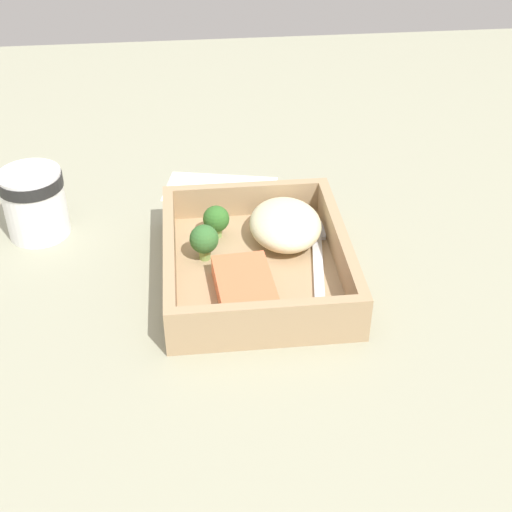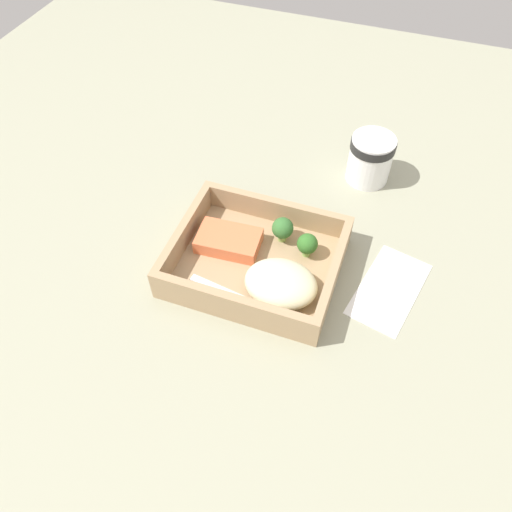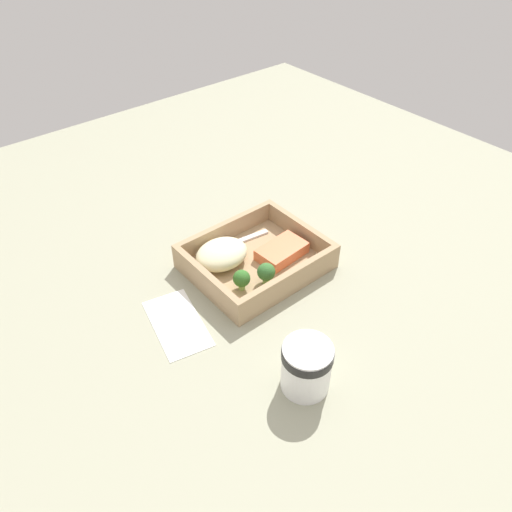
% 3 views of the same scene
% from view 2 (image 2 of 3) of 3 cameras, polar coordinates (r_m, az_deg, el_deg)
% --- Properties ---
extents(ground_plane, '(1.60, 1.60, 0.02)m').
position_cam_2_polar(ground_plane, '(0.75, 0.00, -1.78)').
color(ground_plane, '#999980').
extents(takeout_tray, '(0.24, 0.20, 0.01)m').
position_cam_2_polar(takeout_tray, '(0.74, 0.00, -1.02)').
color(takeout_tray, tan).
rests_on(takeout_tray, ground_plane).
extents(tray_rim, '(0.24, 0.20, 0.04)m').
position_cam_2_polar(tray_rim, '(0.72, 0.00, 0.25)').
color(tray_rim, tan).
rests_on(tray_rim, takeout_tray).
extents(salmon_fillet, '(0.10, 0.07, 0.02)m').
position_cam_2_polar(salmon_fillet, '(0.75, -3.14, 1.77)').
color(salmon_fillet, '#EB7346').
rests_on(salmon_fillet, takeout_tray).
extents(mashed_potatoes, '(0.10, 0.08, 0.04)m').
position_cam_2_polar(mashed_potatoes, '(0.69, 2.86, -3.18)').
color(mashed_potatoes, beige).
rests_on(mashed_potatoes, takeout_tray).
extents(broccoli_floret_1, '(0.03, 0.03, 0.04)m').
position_cam_2_polar(broccoli_floret_1, '(0.73, 5.89, 1.34)').
color(broccoli_floret_1, '#80AF5A').
rests_on(broccoli_floret_1, takeout_tray).
extents(broccoli_floret_2, '(0.03, 0.03, 0.04)m').
position_cam_2_polar(broccoli_floret_2, '(0.75, 3.06, 3.15)').
color(broccoli_floret_2, '#80A351').
rests_on(broccoli_floret_2, takeout_tray).
extents(fork, '(0.16, 0.04, 0.00)m').
position_cam_2_polar(fork, '(0.69, -1.08, -5.23)').
color(fork, silver).
rests_on(fork, takeout_tray).
extents(paper_cup, '(0.08, 0.08, 0.08)m').
position_cam_2_polar(paper_cup, '(0.87, 12.97, 10.99)').
color(paper_cup, white).
rests_on(paper_cup, ground_plane).
extents(receipt_slip, '(0.11, 0.16, 0.00)m').
position_cam_2_polar(receipt_slip, '(0.75, 14.99, -3.63)').
color(receipt_slip, white).
rests_on(receipt_slip, ground_plane).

